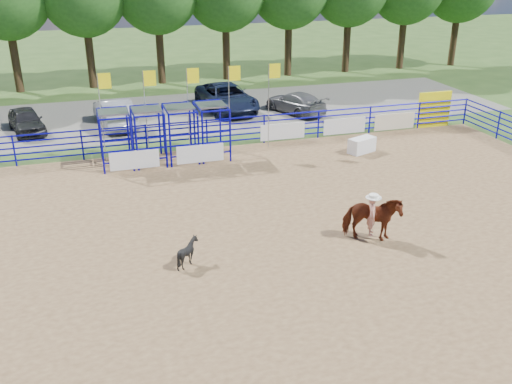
# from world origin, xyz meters

# --- Properties ---
(ground) EXTENTS (120.00, 120.00, 0.00)m
(ground) POSITION_xyz_m (0.00, 0.00, 0.00)
(ground) COLOR #3C5923
(ground) RESTS_ON ground
(arena_dirt) EXTENTS (30.00, 20.00, 0.02)m
(arena_dirt) POSITION_xyz_m (0.00, 0.00, 0.01)
(arena_dirt) COLOR olive
(arena_dirt) RESTS_ON ground
(gravel_strip) EXTENTS (40.00, 10.00, 0.01)m
(gravel_strip) POSITION_xyz_m (0.00, 17.00, 0.01)
(gravel_strip) COLOR slate
(gravel_strip) RESTS_ON ground
(announcer_table) EXTENTS (1.52, 1.10, 0.74)m
(announcer_table) POSITION_xyz_m (7.16, 7.18, 0.39)
(announcer_table) COLOR white
(announcer_table) RESTS_ON arena_dirt
(horse_and_rider) EXTENTS (2.14, 1.61, 2.39)m
(horse_and_rider) POSITION_xyz_m (3.28, -1.30, 0.92)
(horse_and_rider) COLOR maroon
(horse_and_rider) RESTS_ON arena_dirt
(calf) EXTENTS (0.83, 0.73, 0.91)m
(calf) POSITION_xyz_m (-3.03, -1.16, 0.47)
(calf) COLOR black
(calf) RESTS_ON arena_dirt
(car_a) EXTENTS (2.42, 4.12, 1.32)m
(car_a) POSITION_xyz_m (-8.86, 15.53, 0.67)
(car_a) COLOR black
(car_a) RESTS_ON gravel_strip
(car_b) EXTENTS (2.30, 4.98, 1.58)m
(car_b) POSITION_xyz_m (-4.15, 15.35, 0.80)
(car_b) COLOR gray
(car_b) RESTS_ON gravel_strip
(car_c) EXTENTS (3.23, 6.02, 1.61)m
(car_c) POSITION_xyz_m (2.72, 16.86, 0.81)
(car_c) COLOR #141A32
(car_c) RESTS_ON gravel_strip
(car_d) EXTENTS (3.20, 4.72, 1.27)m
(car_d) POSITION_xyz_m (6.61, 15.11, 0.65)
(car_d) COLOR #565658
(car_d) RESTS_ON gravel_strip
(perimeter_fence) EXTENTS (30.10, 20.10, 1.50)m
(perimeter_fence) POSITION_xyz_m (0.00, 0.00, 0.75)
(perimeter_fence) COLOR #0A07A5
(perimeter_fence) RESTS_ON ground
(chute_assembly) EXTENTS (19.32, 2.41, 4.20)m
(chute_assembly) POSITION_xyz_m (-1.90, 8.84, 1.26)
(chute_assembly) COLOR #0A07A5
(chute_assembly) RESTS_ON ground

